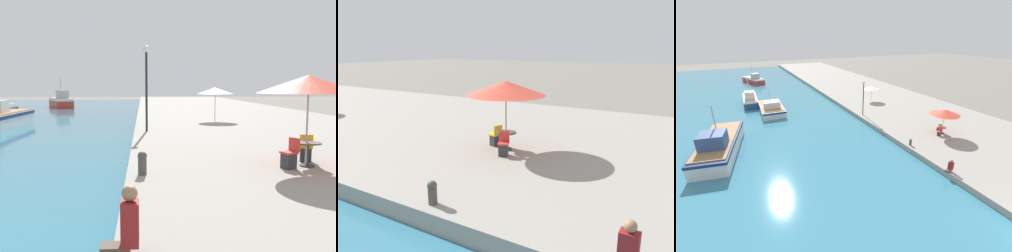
{
  "view_description": "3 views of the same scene",
  "coord_description": "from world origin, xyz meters",
  "views": [
    {
      "loc": [
        0.48,
        1.83,
        3.04
      ],
      "look_at": [
        1.5,
        17.09,
        1.37
      ],
      "focal_mm": 40.0,
      "sensor_mm": 36.0,
      "label": 1
    },
    {
      "loc": [
        -5.36,
        6.31,
        4.59
      ],
      "look_at": [
        5.43,
        12.76,
        1.57
      ],
      "focal_mm": 35.0,
      "sensor_mm": 36.0,
      "label": 2
    },
    {
      "loc": [
        -13.94,
        -3.14,
        10.78
      ],
      "look_at": [
        -4.0,
        18.0,
        1.17
      ],
      "focal_mm": 24.0,
      "sensor_mm": 36.0,
      "label": 3
    }
  ],
  "objects": [
    {
      "name": "cafe_umbrella_white",
      "position": [
        5.49,
        27.58,
        2.66
      ],
      "size": [
        2.51,
        2.51,
        2.31
      ],
      "color": "#B7B7B7",
      "rests_on": "quay_promenade"
    },
    {
      "name": "cafe_chair_right",
      "position": [
        5.73,
        13.46,
        0.9
      ],
      "size": [
        0.52,
        0.54,
        0.91
      ],
      "rotation": [
        0.0,
        0.0,
        -0.35
      ],
      "color": "#2D2D33",
      "rests_on": "quay_promenade"
    },
    {
      "name": "mooring_bollard",
      "position": [
        0.45,
        12.03,
        0.92
      ],
      "size": [
        0.26,
        0.26,
        0.65
      ],
      "color": "#4C4742",
      "rests_on": "quay_promenade"
    },
    {
      "name": "cafe_table",
      "position": [
        5.49,
        12.78,
        1.11
      ],
      "size": [
        0.8,
        0.8,
        0.74
      ],
      "color": "#333338",
      "rests_on": "quay_promenade"
    },
    {
      "name": "lamppost",
      "position": [
        0.67,
        21.92,
        3.67
      ],
      "size": [
        0.36,
        0.36,
        4.56
      ],
      "color": "#232328",
      "rests_on": "quay_promenade"
    },
    {
      "name": "fishing_boat_distant",
      "position": [
        -10.7,
        53.81,
        0.85
      ],
      "size": [
        4.65,
        7.35,
        4.08
      ],
      "rotation": [
        0.0,
        0.0,
        0.39
      ],
      "color": "red",
      "rests_on": "water_basin"
    },
    {
      "name": "person_at_quay",
      "position": [
        0.23,
        7.09,
        1.03
      ],
      "size": [
        0.56,
        0.36,
        1.04
      ],
      "color": "brown",
      "rests_on": "quay_promenade"
    },
    {
      "name": "quay_promenade",
      "position": [
        8.0,
        37.0,
        0.29
      ],
      "size": [
        16.0,
        90.0,
        0.57
      ],
      "color": "gray",
      "rests_on": "ground_plane"
    },
    {
      "name": "cafe_chair_left",
      "position": [
        4.81,
        12.51,
        0.9
      ],
      "size": [
        0.55,
        0.53,
        0.91
      ],
      "rotation": [
        0.0,
        0.0,
        1.96
      ],
      "color": "#2D2D33",
      "rests_on": "quay_promenade"
    },
    {
      "name": "cafe_umbrella_pink",
      "position": [
        5.43,
        12.76,
        3.08
      ],
      "size": [
        3.11,
        3.11,
        2.78
      ],
      "color": "#B7B7B7",
      "rests_on": "quay_promenade"
    }
  ]
}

